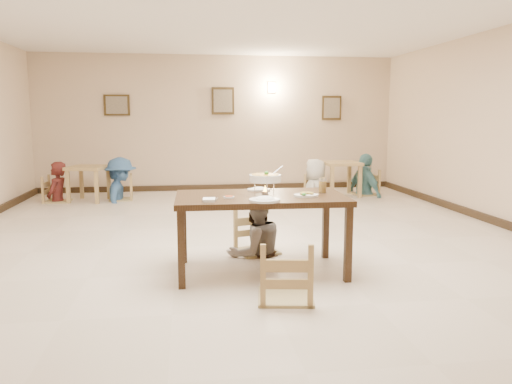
{
  "coord_description": "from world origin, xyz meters",
  "views": [
    {
      "loc": [
        -0.75,
        -6.29,
        1.66
      ],
      "look_at": [
        0.04,
        -0.73,
        0.81
      ],
      "focal_mm": 35.0,
      "sensor_mm": 36.0,
      "label": 1
    }
  ],
  "objects": [
    {
      "name": "floor",
      "position": [
        0.0,
        0.0,
        0.0
      ],
      "size": [
        10.0,
        10.0,
        0.0
      ],
      "primitive_type": "plane",
      "color": "beige",
      "rests_on": "ground"
    },
    {
      "name": "ceiling",
      "position": [
        0.0,
        0.0,
        3.0
      ],
      "size": [
        10.0,
        10.0,
        0.0
      ],
      "primitive_type": "plane",
      "color": "white",
      "rests_on": "wall_back"
    },
    {
      "name": "wall_back",
      "position": [
        0.0,
        5.0,
        1.5
      ],
      "size": [
        10.0,
        0.0,
        10.0
      ],
      "primitive_type": "plane",
      "rotation": [
        1.57,
        0.0,
        0.0
      ],
      "color": "beige",
      "rests_on": "floor"
    },
    {
      "name": "wall_front",
      "position": [
        0.0,
        -5.0,
        1.5
      ],
      "size": [
        10.0,
        0.0,
        10.0
      ],
      "primitive_type": "plane",
      "rotation": [
        -1.57,
        0.0,
        0.0
      ],
      "color": "beige",
      "rests_on": "floor"
    },
    {
      "name": "baseboard_back",
      "position": [
        0.0,
        4.97,
        0.06
      ],
      "size": [
        8.0,
        0.06,
        0.12
      ],
      "primitive_type": "cube",
      "color": "black",
      "rests_on": "floor"
    },
    {
      "name": "picture_a",
      "position": [
        -2.2,
        4.96,
        1.9
      ],
      "size": [
        0.55,
        0.04,
        0.45
      ],
      "color": "#362711",
      "rests_on": "wall_back"
    },
    {
      "name": "picture_b",
      "position": [
        0.1,
        4.96,
        2.0
      ],
      "size": [
        0.5,
        0.04,
        0.6
      ],
      "color": "#362711",
      "rests_on": "wall_back"
    },
    {
      "name": "picture_c",
      "position": [
        2.6,
        4.96,
        1.85
      ],
      "size": [
        0.45,
        0.04,
        0.55
      ],
      "color": "#362711",
      "rests_on": "wall_back"
    },
    {
      "name": "wall_sconce",
      "position": [
        1.2,
        4.96,
        2.3
      ],
      "size": [
        0.16,
        0.05,
        0.22
      ],
      "primitive_type": "cube",
      "color": "#FFD88C",
      "rests_on": "wall_back"
    },
    {
      "name": "main_table",
      "position": [
        0.03,
        -1.14,
        0.75
      ],
      "size": [
        1.8,
        1.04,
        0.83
      ],
      "rotation": [
        0.0,
        0.0,
        -0.02
      ],
      "color": "#362313",
      "rests_on": "floor"
    },
    {
      "name": "chair_far",
      "position": [
        0.1,
        -0.38,
        0.49
      ],
      "size": [
        0.46,
        0.46,
        0.99
      ],
      "rotation": [
        0.0,
        0.0,
        0.3
      ],
      "color": "tan",
      "rests_on": "floor"
    },
    {
      "name": "chair_near",
      "position": [
        0.14,
        -1.98,
        0.53
      ],
      "size": [
        0.5,
        0.5,
        1.07
      ],
      "rotation": [
        0.0,
        0.0,
        2.98
      ],
      "color": "tan",
      "rests_on": "floor"
    },
    {
      "name": "main_diner",
      "position": [
        0.08,
        -0.43,
        0.78
      ],
      "size": [
        0.92,
        0.82,
        1.55
      ],
      "primitive_type": "imported",
      "rotation": [
        0.0,
        0.0,
        3.51
      ],
      "color": "gray",
      "rests_on": "floor"
    },
    {
      "name": "curry_warmer",
      "position": [
        0.08,
        -1.12,
        1.01
      ],
      "size": [
        0.38,
        0.34,
        0.3
      ],
      "color": "silver",
      "rests_on": "main_table"
    },
    {
      "name": "rice_plate_far",
      "position": [
        0.06,
        -0.8,
        0.85
      ],
      "size": [
        0.26,
        0.26,
        0.06
      ],
      "color": "white",
      "rests_on": "main_table"
    },
    {
      "name": "rice_plate_near",
      "position": [
        0.01,
        -1.52,
        0.85
      ],
      "size": [
        0.3,
        0.3,
        0.07
      ],
      "color": "white",
      "rests_on": "main_table"
    },
    {
      "name": "fried_plate",
      "position": [
        0.49,
        -1.29,
        0.85
      ],
      "size": [
        0.26,
        0.26,
        0.06
      ],
      "color": "white",
      "rests_on": "main_table"
    },
    {
      "name": "chili_dish",
      "position": [
        -0.32,
        -1.28,
        0.85
      ],
      "size": [
        0.11,
        0.11,
        0.02
      ],
      "color": "white",
      "rests_on": "main_table"
    },
    {
      "name": "napkin_cutlery",
      "position": [
        -0.53,
        -1.45,
        0.85
      ],
      "size": [
        0.16,
        0.25,
        0.03
      ],
      "color": "white",
      "rests_on": "main_table"
    },
    {
      "name": "drink_glass",
      "position": [
        0.73,
        -1.06,
        0.91
      ],
      "size": [
        0.08,
        0.08,
        0.16
      ],
      "color": "white",
      "rests_on": "main_table"
    },
    {
      "name": "bg_table_left",
      "position": [
        -2.65,
        3.8,
        0.56
      ],
      "size": [
        0.85,
        0.85,
        0.7
      ],
      "rotation": [
        0.0,
        0.0,
        -0.25
      ],
      "color": "tan",
      "rests_on": "floor"
    },
    {
      "name": "bg_table_right",
      "position": [
        2.47,
        3.74,
        0.58
      ],
      "size": [
        0.75,
        0.75,
        0.72
      ],
      "rotation": [
        0.0,
        0.0,
        0.04
      ],
      "color": "tan",
      "rests_on": "floor"
    },
    {
      "name": "bg_chair_ll",
      "position": [
        -3.25,
        3.78,
        0.48
      ],
      "size": [
        0.46,
        0.46,
        0.97
      ],
      "rotation": [
        0.0,
        0.0,
        1.5
      ],
      "color": "tan",
      "rests_on": "floor"
    },
    {
      "name": "bg_chair_lr",
      "position": [
        -2.05,
        3.84,
        0.48
      ],
      "size": [
        0.45,
        0.45,
        0.97
      ],
      "rotation": [
        0.0,
        0.0,
        -1.49
      ],
      "color": "tan",
      "rests_on": "floor"
    },
    {
      "name": "bg_chair_rl",
      "position": [
        1.92,
        3.72,
        0.45
      ],
      "size": [
        0.43,
        0.43,
        0.91
      ],
      "rotation": [
        0.0,
        0.0,
        1.19
      ],
      "color": "tan",
      "rests_on": "floor"
    },
    {
      "name": "bg_chair_rr",
      "position": [
        3.03,
        3.8,
        0.51
      ],
      "size": [
        0.49,
        0.49,
        1.03
      ],
      "rotation": [
        0.0,
        0.0,
        -1.42
      ],
      "color": "tan",
      "rests_on": "floor"
    },
    {
      "name": "bg_diner_a",
      "position": [
        -3.25,
        3.78,
        0.79
      ],
      "size": [
        0.49,
        0.64,
        1.58
      ],
      "primitive_type": "imported",
      "rotation": [
        0.0,
        0.0,
        4.51
      ],
      "color": "#501B19",
      "rests_on": "floor"
    },
    {
      "name": "bg_diner_b",
      "position": [
        -2.05,
        3.84,
        0.86
      ],
      "size": [
        0.67,
        1.13,
        1.72
      ],
      "primitive_type": "imported",
      "rotation": [
        0.0,
        0.0,
        1.54
      ],
      "color": "#385D8A",
      "rests_on": "floor"
    },
    {
      "name": "bg_diner_c",
      "position": [
        1.92,
        3.72,
        0.79
      ],
      "size": [
        0.79,
        0.91,
        1.58
      ],
      "primitive_type": "imported",
      "rotation": [
        0.0,
        0.0,
        4.27
      ],
      "color": "silver",
      "rests_on": "floor"
    },
    {
      "name": "bg_diner_d",
      "position": [
        3.03,
        3.8,
        0.88
      ],
      "size": [
        0.71,
        1.11,
        1.76
      ],
      "primitive_type": "imported",
      "rotation": [
        0.0,
        0.0,
        1.87
      ],
      "color": "teal",
      "rests_on": "floor"
    }
  ]
}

